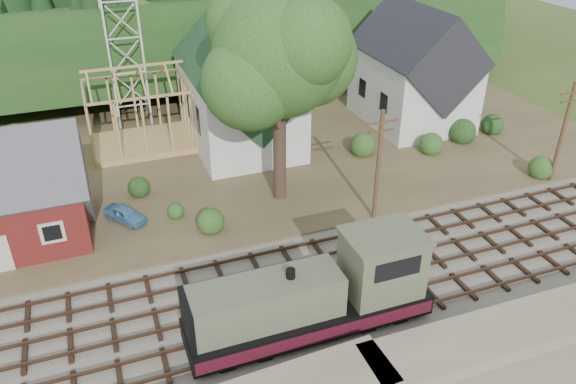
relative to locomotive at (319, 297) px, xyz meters
name	(u,v)px	position (x,y,z in m)	size (l,w,h in m)	color
ground	(306,291)	(0.58, 3.00, -2.18)	(140.00, 140.00, 0.00)	#384C1E
railroad_bed	(306,290)	(0.58, 3.00, -2.10)	(64.00, 11.00, 0.16)	#726B5B
village_flat	(224,156)	(0.58, 21.00, -2.03)	(64.00, 26.00, 0.30)	brown
hillside	(172,72)	(0.58, 45.00, -2.18)	(70.00, 28.00, 8.00)	#1E3F19
ridge	(151,39)	(0.58, 61.00, -2.18)	(80.00, 20.00, 12.00)	black
church	(239,88)	(2.58, 22.68, 3.00)	(8.40, 15.17, 13.00)	silver
farmhouse	(414,73)	(18.58, 22.00, 2.68)	(8.40, 10.80, 10.60)	silver
timber_frame	(139,113)	(-5.42, 25.00, 1.08)	(8.20, 6.20, 6.99)	tan
lattice_tower	(119,14)	(-5.42, 31.00, 7.85)	(3.20, 3.20, 12.12)	silver
big_tree	(281,60)	(2.75, 13.08, 8.04)	(10.90, 8.40, 14.70)	#38281E
telegraph_pole_near	(378,165)	(7.58, 8.20, 2.06)	(2.20, 0.28, 8.00)	#4C331E
telegraph_pole_far	(563,132)	(22.58, 8.20, 2.06)	(2.20, 0.28, 8.00)	#4C331E
locomotive	(319,297)	(0.00, 0.00, 0.00)	(12.41, 3.10, 4.95)	black
car_blue	(125,214)	(-8.14, 13.53, -1.35)	(1.25, 3.11, 1.06)	#5890BE
car_red	(412,114)	(18.80, 21.95, -1.28)	(1.98, 4.30, 1.19)	red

